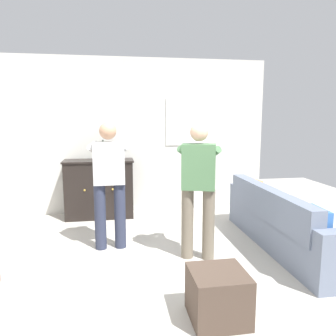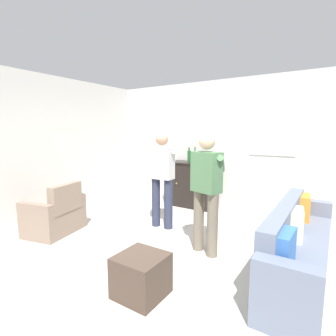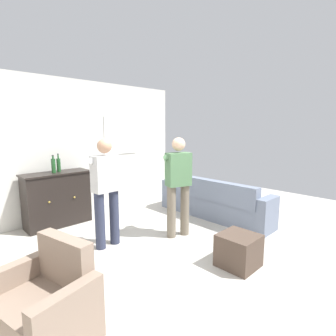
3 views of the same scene
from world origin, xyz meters
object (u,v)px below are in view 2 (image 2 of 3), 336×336
couch (298,246)px  person_standing_left (162,175)px  ottoman (141,275)px  sideboard_cabinet (190,184)px  person_standing_right (207,188)px  bottle_wine_green (195,156)px  bottle_liquor_amber (189,156)px  armchair (56,216)px

couch → person_standing_left: 2.34m
person_standing_left → ottoman: bearing=-62.2°
sideboard_cabinet → person_standing_right: size_ratio=0.71×
couch → bottle_wine_green: bearing=142.1°
couch → sideboard_cabinet: 3.02m
bottle_liquor_amber → armchair: bearing=-113.3°
person_standing_right → couch: bearing=6.7°
sideboard_cabinet → bottle_liquor_amber: 0.64m
couch → person_standing_right: (-1.15, -0.14, 0.61)m
bottle_wine_green → bottle_liquor_amber: bearing=-153.7°
sideboard_cabinet → armchair: bearing=-113.8°
sideboard_cabinet → bottle_liquor_amber: bottle_liquor_amber is taller
couch → person_standing_left: (-2.23, 0.36, 0.61)m
couch → person_standing_left: bearing=170.7°
bottle_wine_green → ottoman: size_ratio=0.71×
armchair → bottle_wine_green: size_ratio=2.93×
couch → person_standing_left: person_standing_left is taller
couch → sideboard_cabinet: bearing=143.6°
ottoman → person_standing_left: 2.12m
bottle_liquor_amber → bottle_wine_green: bearing=26.3°
sideboard_cabinet → ottoman: size_ratio=2.47×
person_standing_right → bottle_liquor_amber: bearing=124.5°
couch → person_standing_right: size_ratio=1.49×
bottle_wine_green → person_standing_right: (1.19, -1.96, -0.21)m
armchair → bottle_liquor_amber: 2.97m
person_standing_left → person_standing_right: same height
bottle_wine_green → ottoman: bearing=-72.1°
sideboard_cabinet → bottle_wine_green: size_ratio=3.49×
bottle_wine_green → person_standing_right: person_standing_right is taller
couch → person_standing_right: 1.31m
sideboard_cabinet → person_standing_right: bearing=-56.5°
sideboard_cabinet → person_standing_left: person_standing_left is taller
person_standing_right → sideboard_cabinet: bearing=123.5°
armchair → person_standing_right: (2.43, 0.70, 0.65)m
sideboard_cabinet → bottle_wine_green: bottle_wine_green is taller
bottle_wine_green → person_standing_right: 2.31m
couch → ottoman: size_ratio=5.20×
person_standing_left → bottle_liquor_amber: bearing=99.4°
person_standing_left → armchair: bearing=-138.4°
armchair → sideboard_cabinet: 2.88m
bottle_wine_green → armchair: bearing=-115.0°
couch → bottle_liquor_amber: size_ratio=7.64×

